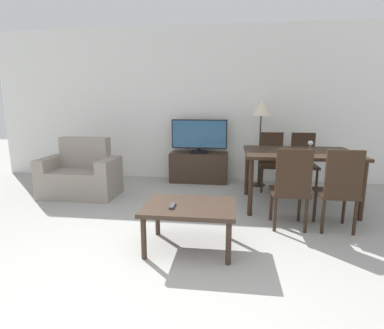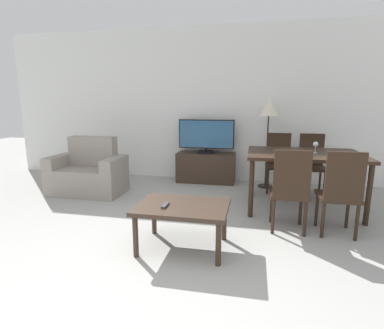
{
  "view_description": "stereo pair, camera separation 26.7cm",
  "coord_description": "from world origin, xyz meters",
  "px_view_note": "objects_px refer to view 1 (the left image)",
  "views": [
    {
      "loc": [
        0.64,
        -1.65,
        1.38
      ],
      "look_at": [
        0.18,
        1.89,
        0.65
      ],
      "focal_mm": 28.0,
      "sensor_mm": 36.0,
      "label": 1
    },
    {
      "loc": [
        0.9,
        -1.61,
        1.38
      ],
      "look_at": [
        0.18,
        1.89,
        0.65
      ],
      "focal_mm": 28.0,
      "sensor_mm": 36.0,
      "label": 2
    }
  ],
  "objects_px": {
    "tv": "(199,136)",
    "coffee_table": "(189,210)",
    "dining_chair_near": "(291,186)",
    "dining_chair_near_right": "(339,188)",
    "dining_chair_far": "(303,160)",
    "armchair": "(81,175)",
    "floor_lamp": "(261,112)",
    "tv_stand": "(199,167)",
    "dining_table": "(299,157)",
    "wine_glass_left": "(310,144)",
    "remote_primary": "(172,206)",
    "dining_chair_far_left": "(271,159)"
  },
  "relations": [
    {
      "from": "tv_stand",
      "to": "remote_primary",
      "type": "height_order",
      "value": "tv_stand"
    },
    {
      "from": "dining_chair_far",
      "to": "armchair",
      "type": "bearing_deg",
      "value": -168.04
    },
    {
      "from": "wine_glass_left",
      "to": "dining_chair_near_right",
      "type": "bearing_deg",
      "value": -81.63
    },
    {
      "from": "dining_table",
      "to": "dining_chair_far_left",
      "type": "distance_m",
      "value": 0.88
    },
    {
      "from": "floor_lamp",
      "to": "wine_glass_left",
      "type": "relative_size",
      "value": 10.02
    },
    {
      "from": "tv_stand",
      "to": "remote_primary",
      "type": "relative_size",
      "value": 6.81
    },
    {
      "from": "floor_lamp",
      "to": "armchair",
      "type": "bearing_deg",
      "value": -161.85
    },
    {
      "from": "tv",
      "to": "wine_glass_left",
      "type": "distance_m",
      "value": 1.94
    },
    {
      "from": "floor_lamp",
      "to": "coffee_table",
      "type": "bearing_deg",
      "value": -109.74
    },
    {
      "from": "tv_stand",
      "to": "dining_chair_near",
      "type": "height_order",
      "value": "dining_chair_near"
    },
    {
      "from": "coffee_table",
      "to": "dining_chair_near_right",
      "type": "relative_size",
      "value": 0.94
    },
    {
      "from": "tv_stand",
      "to": "coffee_table",
      "type": "distance_m",
      "value": 2.53
    },
    {
      "from": "dining_table",
      "to": "dining_chair_near",
      "type": "bearing_deg",
      "value": -106.95
    },
    {
      "from": "dining_chair_near",
      "to": "coffee_table",
      "type": "bearing_deg",
      "value": -150.68
    },
    {
      "from": "dining_chair_far",
      "to": "dining_chair_near_right",
      "type": "bearing_deg",
      "value": -90.0
    },
    {
      "from": "dining_chair_near",
      "to": "wine_glass_left",
      "type": "xyz_separation_m",
      "value": [
        0.38,
        0.82,
        0.36
      ]
    },
    {
      "from": "armchair",
      "to": "wine_glass_left",
      "type": "relative_size",
      "value": 7.64
    },
    {
      "from": "coffee_table",
      "to": "dining_table",
      "type": "height_order",
      "value": "dining_table"
    },
    {
      "from": "tv",
      "to": "dining_table",
      "type": "height_order",
      "value": "tv"
    },
    {
      "from": "tv_stand",
      "to": "floor_lamp",
      "type": "height_order",
      "value": "floor_lamp"
    },
    {
      "from": "dining_chair_near_right",
      "to": "tv_stand",
      "type": "bearing_deg",
      "value": 131.4
    },
    {
      "from": "dining_chair_near",
      "to": "remote_primary",
      "type": "xyz_separation_m",
      "value": [
        -1.19,
        -0.66,
        -0.05
      ]
    },
    {
      "from": "tv",
      "to": "floor_lamp",
      "type": "bearing_deg",
      "value": -6.92
    },
    {
      "from": "dining_chair_near",
      "to": "dining_chair_far_left",
      "type": "distance_m",
      "value": 1.64
    },
    {
      "from": "tv",
      "to": "dining_chair_near_right",
      "type": "relative_size",
      "value": 1.05
    },
    {
      "from": "coffee_table",
      "to": "dining_chair_near_right",
      "type": "xyz_separation_m",
      "value": [
        1.54,
        0.58,
        0.11
      ]
    },
    {
      "from": "armchair",
      "to": "dining_chair_far_left",
      "type": "distance_m",
      "value": 3.0
    },
    {
      "from": "tv_stand",
      "to": "coffee_table",
      "type": "xyz_separation_m",
      "value": [
        0.17,
        -2.52,
        0.12
      ]
    },
    {
      "from": "floor_lamp",
      "to": "dining_chair_far",
      "type": "bearing_deg",
      "value": -14.34
    },
    {
      "from": "armchair",
      "to": "remote_primary",
      "type": "relative_size",
      "value": 7.44
    },
    {
      "from": "floor_lamp",
      "to": "dining_chair_far_left",
      "type": "bearing_deg",
      "value": -44.23
    },
    {
      "from": "dining_table",
      "to": "remote_primary",
      "type": "distance_m",
      "value": 2.07
    },
    {
      "from": "armchair",
      "to": "dining_chair_far",
      "type": "xyz_separation_m",
      "value": [
        3.4,
        0.72,
        0.19
      ]
    },
    {
      "from": "tv_stand",
      "to": "dining_table",
      "type": "bearing_deg",
      "value": -37.5
    },
    {
      "from": "dining_table",
      "to": "coffee_table",
      "type": "bearing_deg",
      "value": -132.55
    },
    {
      "from": "dining_chair_far",
      "to": "remote_primary",
      "type": "bearing_deg",
      "value": -126.27
    },
    {
      "from": "tv_stand",
      "to": "wine_glass_left",
      "type": "height_order",
      "value": "wine_glass_left"
    },
    {
      "from": "dining_chair_far_left",
      "to": "wine_glass_left",
      "type": "bearing_deg",
      "value": -65.18
    },
    {
      "from": "dining_chair_near_right",
      "to": "tv",
      "type": "bearing_deg",
      "value": 131.43
    },
    {
      "from": "dining_chair_far",
      "to": "wine_glass_left",
      "type": "height_order",
      "value": "dining_chair_far"
    },
    {
      "from": "tv_stand",
      "to": "coffee_table",
      "type": "relative_size",
      "value": 1.18
    },
    {
      "from": "armchair",
      "to": "dining_chair_near_right",
      "type": "distance_m",
      "value": 3.53
    },
    {
      "from": "coffee_table",
      "to": "dining_chair_far",
      "type": "height_order",
      "value": "dining_chair_far"
    },
    {
      "from": "tv",
      "to": "coffee_table",
      "type": "relative_size",
      "value": 1.12
    },
    {
      "from": "armchair",
      "to": "dining_chair_far",
      "type": "distance_m",
      "value": 3.49
    },
    {
      "from": "floor_lamp",
      "to": "wine_glass_left",
      "type": "height_order",
      "value": "floor_lamp"
    },
    {
      "from": "dining_chair_far_left",
      "to": "dining_table",
      "type": "bearing_deg",
      "value": -73.05
    },
    {
      "from": "dining_table",
      "to": "dining_chair_near_right",
      "type": "distance_m",
      "value": 0.88
    },
    {
      "from": "armchair",
      "to": "remote_primary",
      "type": "bearing_deg",
      "value": -42.48
    },
    {
      "from": "dining_table",
      "to": "wine_glass_left",
      "type": "distance_m",
      "value": 0.22
    }
  ]
}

